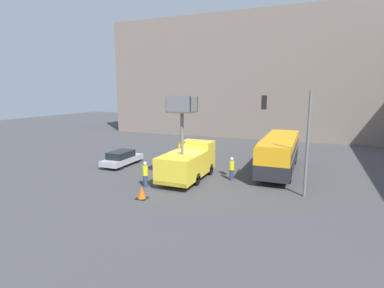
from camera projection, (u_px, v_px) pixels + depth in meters
ground_plane at (189, 176)px, 24.07m from camera, size 120.00×120.00×0.00m
building_backdrop_far at (254, 78)px, 46.21m from camera, size 44.00×10.00×17.72m
utility_truck at (188, 161)px, 22.98m from camera, size 2.56×6.04×6.41m
city_bus at (279, 151)px, 25.36m from camera, size 2.54×10.26×2.95m
traffic_light_pole at (293, 127)px, 19.00m from camera, size 3.04×2.79×6.80m
road_worker_near_truck at (145, 174)px, 21.26m from camera, size 0.38×0.38×1.86m
road_worker_directing at (232, 169)px, 22.89m from camera, size 0.38×0.38×1.80m
traffic_cone_near_truck at (142, 193)px, 19.04m from camera, size 0.70×0.70×0.79m
parked_car_curbside at (122, 158)px, 27.52m from camera, size 1.79×4.45×1.37m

